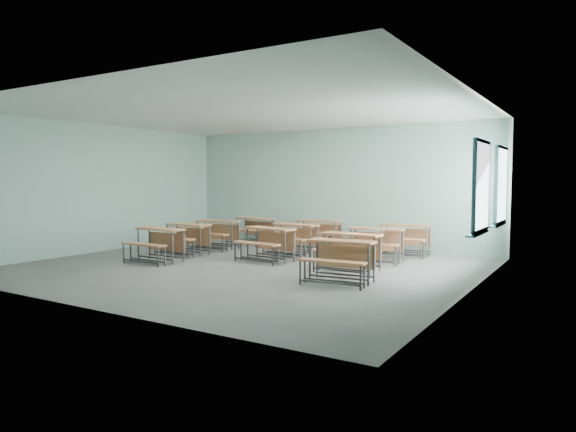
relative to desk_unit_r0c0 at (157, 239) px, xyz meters
name	(u,v)px	position (x,y,z in m)	size (l,w,h in m)	color
room	(251,190)	(2.13, 0.57, 1.10)	(9.04, 8.04, 3.24)	slate
desk_unit_r0c0	(157,239)	(0.00, 0.00, 0.00)	(1.22, 0.84, 0.74)	#A8663C
desk_unit_r0c2	(339,254)	(4.43, 0.05, 0.00)	(1.26, 0.90, 0.74)	#A8663C
desk_unit_r1c0	(185,234)	(-0.27, 1.19, 0.00)	(1.21, 0.83, 0.74)	#A8663C
desk_unit_r1c1	(267,239)	(1.99, 1.39, 0.00)	(1.28, 0.94, 0.74)	#A8663C
desk_unit_r1c2	(349,246)	(4.08, 1.21, 0.00)	(1.20, 0.81, 0.74)	#A8663C
desk_unit_r2c0	(216,230)	(-0.31, 2.39, 0.00)	(1.24, 0.87, 0.74)	#A8663C
desk_unit_r2c1	(293,234)	(1.98, 2.51, 0.00)	(1.23, 0.86, 0.74)	#A8663C
desk_unit_r2c2	(375,239)	(4.09, 2.55, 0.00)	(1.27, 0.92, 0.74)	#A8663C
desk_unit_r3c0	(253,226)	(-0.06, 3.70, 0.00)	(1.29, 0.95, 0.74)	#A8663C
desk_unit_r3c1	(317,230)	(1.94, 3.83, 0.00)	(1.23, 0.86, 0.74)	#A8663C
desk_unit_r3c2	(404,235)	(4.30, 3.83, 0.00)	(1.20, 0.82, 0.74)	#A8663C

